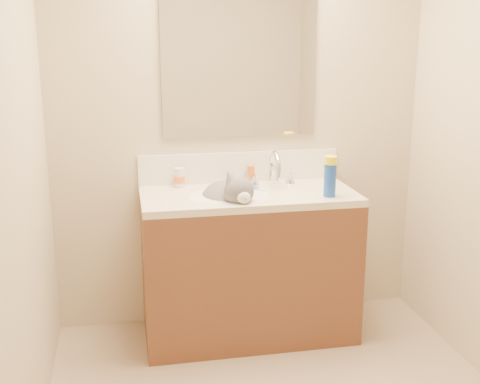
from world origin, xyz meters
name	(u,v)px	position (x,y,z in m)	size (l,w,h in m)	color
room_shell	(303,97)	(0.00, 0.00, 1.49)	(2.24, 2.54, 2.52)	tan
vanity_cabinet	(249,268)	(0.00, 0.97, 0.41)	(1.20, 0.55, 0.82)	brown
counter_slab	(249,196)	(0.00, 0.97, 0.84)	(1.20, 0.55, 0.04)	beige
basin	(229,207)	(-0.12, 0.94, 0.79)	(0.45, 0.36, 0.14)	white
faucet	(274,171)	(0.18, 1.11, 0.95)	(0.28, 0.20, 0.21)	silver
cat	(230,199)	(-0.11, 0.94, 0.84)	(0.40, 0.46, 0.33)	#565456
backsplash	(240,167)	(0.00, 1.24, 0.95)	(1.20, 0.02, 0.18)	silver
mirror	(240,66)	(0.00, 1.24, 1.54)	(0.90, 0.02, 0.80)	white
pill_bottle	(180,177)	(-0.37, 1.18, 0.92)	(0.06, 0.06, 0.11)	silver
pill_label	(180,179)	(-0.37, 1.18, 0.91)	(0.06, 0.06, 0.04)	orange
silver_jar	(232,180)	(-0.06, 1.16, 0.89)	(0.05, 0.05, 0.06)	#B7B7BC
amber_bottle	(251,174)	(0.06, 1.19, 0.91)	(0.04, 0.04, 0.11)	#D05E18
toothbrush	(256,188)	(0.06, 1.05, 0.86)	(0.01, 0.13, 0.01)	silver
toothbrush_head	(256,188)	(0.06, 1.05, 0.87)	(0.02, 0.03, 0.02)	#5D80C7
spray_can	(330,180)	(0.41, 0.81, 0.95)	(0.07, 0.07, 0.18)	#1743A7
spray_cap	(331,160)	(0.41, 0.81, 1.06)	(0.07, 0.07, 0.04)	yellow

